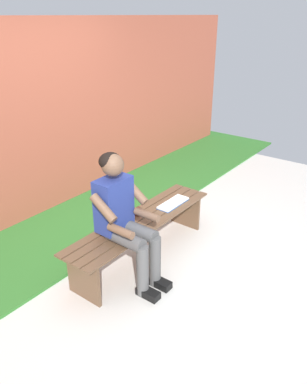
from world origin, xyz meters
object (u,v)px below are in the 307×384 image
at_px(person_seated, 124,215).
at_px(book_open, 173,203).
at_px(apple, 137,211).
at_px(bench_near, 142,228).

distance_m(person_seated, book_open, 0.88).
bearing_deg(person_seated, apple, -154.78).
bearing_deg(book_open, person_seated, 3.10).
bearing_deg(person_seated, bench_near, -164.89).
height_order(person_seated, apple, person_seated).
xyz_separation_m(bench_near, apple, (-0.05, -0.10, 0.14)).
height_order(bench_near, apple, apple).
bearing_deg(bench_near, book_open, 173.07).
height_order(bench_near, book_open, book_open).
relative_size(bench_near, book_open, 4.55).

